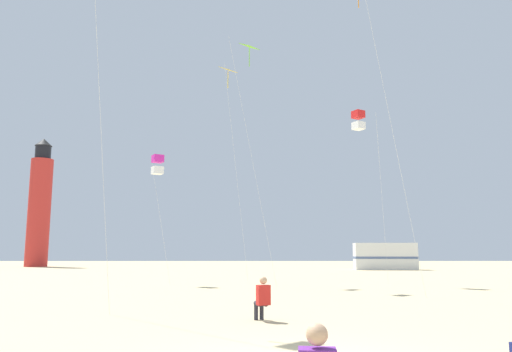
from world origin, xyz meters
TOP-DOWN VIEW (x-y plane):
  - kite_flyer_standing at (-0.62, 5.61)m, footprint 0.45×0.56m
  - kite_box_scarlet at (5.51, 20.96)m, footprint 2.01×2.26m
  - kite_box_magenta at (-6.48, 21.20)m, footprint 1.37×1.37m
  - kite_diamond_lime at (-1.02, 18.88)m, footprint 2.58×2.06m
  - kite_diamond_gold at (-2.33, 21.99)m, footprint 1.92×1.92m
  - lighthouse_distant at (-28.54, 57.03)m, footprint 2.80×2.80m
  - rv_van_white at (13.27, 45.29)m, footprint 6.58×2.77m

SIDE VIEW (x-z plane):
  - kite_flyer_standing at x=-0.62m, z-range 0.03..1.19m
  - rv_van_white at x=13.27m, z-range -0.01..2.79m
  - kite_box_magenta at x=-6.48m, z-range 3.18..10.71m
  - lighthouse_distant at x=-28.54m, z-range -0.56..16.24m
  - kite_box_scarlet at x=5.51m, z-range 4.51..14.73m
  - kite_diamond_gold at x=-2.33m, z-range 5.81..19.21m
  - kite_diamond_lime at x=-1.02m, z-range 5.89..19.53m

